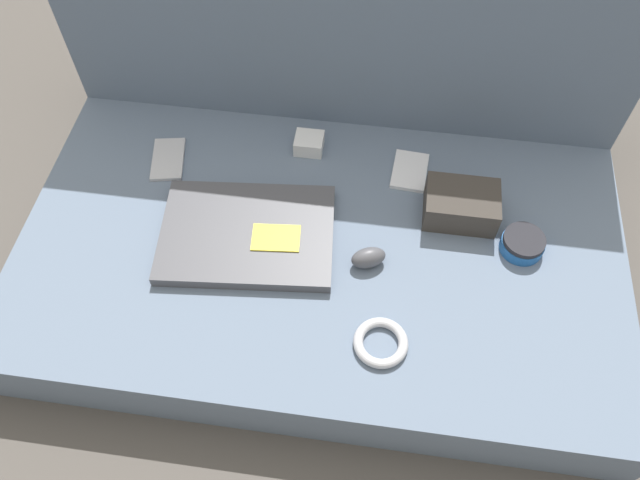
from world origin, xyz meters
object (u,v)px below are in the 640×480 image
Objects in this scene: phone_silver at (168,159)px; computer_mouse at (368,258)px; phone_black at (410,171)px; laptop at (247,236)px; charger_brick at (309,143)px; camera_pouch at (461,205)px; speaker_puck at (523,244)px.

computer_mouse is at bearing -34.61° from phone_silver.
computer_mouse is at bearing -101.29° from phone_black.
charger_brick reaches higher than laptop.
camera_pouch is at bearing 10.63° from laptop.
charger_brick is (-0.15, 0.27, -0.00)m from computer_mouse.
laptop is 0.26m from charger_brick.
speaker_puck is at bearing -8.03° from computer_mouse.
camera_pouch is 2.36× the size of charger_brick.
phone_black is at bearing 136.65° from camera_pouch.
computer_mouse reaches higher than phone_silver.
phone_black is at bearing 143.93° from speaker_puck.
charger_brick is at bearing 157.45° from camera_pouch.
speaker_puck is at bearing -28.53° from camera_pouch.
phone_black is 0.76× the size of camera_pouch.
computer_mouse is 0.61× the size of phone_silver.
computer_mouse reaches higher than speaker_puck.
camera_pouch is (0.60, -0.06, 0.03)m from phone_silver.
phone_black is at bearing -9.42° from charger_brick.
charger_brick is (0.29, 0.07, 0.01)m from phone_silver.
laptop is at bearing -140.65° from phone_black.
speaker_puck is 0.67× the size of phone_silver.
charger_brick is at bearing 155.77° from speaker_puck.
laptop is at bearing -164.03° from camera_pouch.
charger_brick is at bearing 66.04° from laptop.
speaker_puck reaches higher than laptop.
camera_pouch is (0.40, 0.11, 0.02)m from laptop.
phone_black is 0.22m from charger_brick.
speaker_puck is 0.48m from charger_brick.
charger_brick is at bearing 174.75° from phone_black.
phone_black is (-0.22, 0.16, -0.01)m from speaker_puck.
computer_mouse is at bearing -11.02° from laptop.
phone_silver is at bearing 134.54° from laptop.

